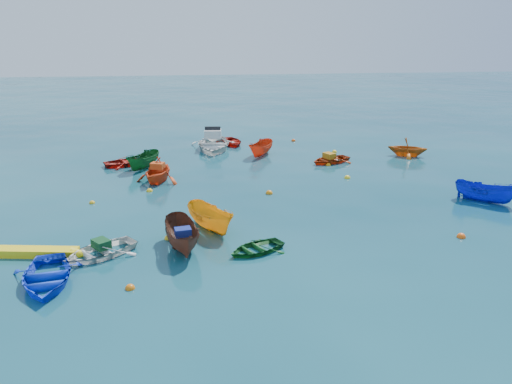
{
  "coord_description": "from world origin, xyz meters",
  "views": [
    {
      "loc": [
        -3.28,
        -19.37,
        8.44
      ],
      "look_at": [
        0.0,
        5.0,
        0.4
      ],
      "focal_mm": 35.0,
      "sensor_mm": 36.0,
      "label": 1
    }
  ],
  "objects": [
    {
      "name": "ground",
      "position": [
        0.0,
        0.0,
        0.0
      ],
      "size": [
        160.0,
        160.0,
        0.0
      ],
      "primitive_type": "plane",
      "color": "#0A3749",
      "rests_on": "ground"
    },
    {
      "name": "dinghy_blue_sw",
      "position": [
        -8.45,
        -2.98,
        0.0
      ],
      "size": [
        3.01,
        3.81,
        0.71
      ],
      "primitive_type": "imported",
      "rotation": [
        0.0,
        0.0,
        0.17
      ],
      "color": "#1135D5",
      "rests_on": "ground"
    },
    {
      "name": "dinghy_white_near",
      "position": [
        -6.97,
        -0.93,
        0.0
      ],
      "size": [
        3.62,
        3.46,
        0.61
      ],
      "primitive_type": "imported",
      "rotation": [
        0.0,
        0.0,
        -0.92
      ],
      "color": "silver",
      "rests_on": "ground"
    },
    {
      "name": "sampan_brown_mid",
      "position": [
        -3.74,
        -0.72,
        0.0
      ],
      "size": [
        1.77,
        3.49,
        1.29
      ],
      "primitive_type": "imported",
      "rotation": [
        0.0,
        0.0,
        0.16
      ],
      "color": "#4F2A1C",
      "rests_on": "ground"
    },
    {
      "name": "dinghy_orange_w",
      "position": [
        -5.21,
        8.87,
        0.0
      ],
      "size": [
        3.39,
        3.63,
        1.55
      ],
      "primitive_type": "imported",
      "rotation": [
        0.0,
        0.0,
        -0.35
      ],
      "color": "red",
      "rests_on": "ground"
    },
    {
      "name": "sampan_yellow_mid",
      "position": [
        -2.53,
        1.14,
        0.0
      ],
      "size": [
        2.56,
        3.37,
        1.23
      ],
      "primitive_type": "imported",
      "rotation": [
        0.0,
        0.0,
        0.49
      ],
      "color": "#F7A015",
      "rests_on": "ground"
    },
    {
      "name": "dinghy_green_e",
      "position": [
        -0.86,
        -1.37,
        0.0
      ],
      "size": [
        2.9,
        2.6,
        0.49
      ],
      "primitive_type": "imported",
      "rotation": [
        0.0,
        0.0,
        -1.1
      ],
      "color": "#13511E",
      "rests_on": "ground"
    },
    {
      "name": "dinghy_red_nw",
      "position": [
        -7.4,
        12.97,
        0.0
      ],
      "size": [
        3.49,
        2.99,
        0.61
      ],
      "primitive_type": "imported",
      "rotation": [
        0.0,
        0.0,
        1.92
      ],
      "color": "#A0160D",
      "rests_on": "ground"
    },
    {
      "name": "sampan_orange_n",
      "position": [
        1.62,
        14.35,
        0.0
      ],
      "size": [
        2.55,
        3.18,
        1.17
      ],
      "primitive_type": "imported",
      "rotation": [
        0.0,
        0.0,
        -0.55
      ],
      "color": "red",
      "rests_on": "ground"
    },
    {
      "name": "dinghy_red_ne",
      "position": [
        5.9,
        11.82,
        0.0
      ],
      "size": [
        3.45,
        3.06,
        0.59
      ],
      "primitive_type": "imported",
      "rotation": [
        0.0,
        0.0,
        -1.13
      ],
      "color": "#A8310E",
      "rests_on": "ground"
    },
    {
      "name": "sampan_blue_far",
      "position": [
        11.59,
        3.08,
        0.0
      ],
      "size": [
        3.02,
        2.85,
        1.17
      ],
      "primitive_type": "imported",
      "rotation": [
        0.0,
        0.0,
        0.85
      ],
      "color": "#0E1CB8",
      "rests_on": "ground"
    },
    {
      "name": "dinghy_red_far",
      "position": [
        -0.13,
        18.18,
        0.0
      ],
      "size": [
        2.63,
        3.28,
        0.61
      ],
      "primitive_type": "imported",
      "rotation": [
        0.0,
        0.0,
        0.2
      ],
      "color": "#B3190E",
      "rests_on": "ground"
    },
    {
      "name": "dinghy_orange_far",
      "position": [
        11.72,
        12.88,
        0.0
      ],
      "size": [
        3.33,
        3.14,
        1.38
      ],
      "primitive_type": "imported",
      "rotation": [
        0.0,
        0.0,
        1.15
      ],
      "color": "#BE5911",
      "rests_on": "ground"
    },
    {
      "name": "sampan_green_far",
      "position": [
        -6.27,
        11.93,
        0.0
      ],
      "size": [
        2.56,
        3.21,
        1.18
      ],
      "primitive_type": "imported",
      "rotation": [
        0.0,
        0.0,
        -0.54
      ],
      "color": "#12501D",
      "rests_on": "ground"
    },
    {
      "name": "kayak_yellow",
      "position": [
        -9.47,
        -0.6,
        0.0
      ],
      "size": [
        4.09,
        1.27,
        0.41
      ],
      "primitive_type": null,
      "rotation": [
        0.0,
        0.0,
        1.4
      ],
      "color": "yellow",
      "rests_on": "ground"
    },
    {
      "name": "motorboat_white",
      "position": [
        -1.62,
        16.64,
        0.0
      ],
      "size": [
        3.97,
        5.22,
        1.62
      ],
      "primitive_type": "imported",
      "rotation": [
        0.0,
        0.0,
        -0.1
      ],
      "color": "silver",
      "rests_on": "ground"
    },
    {
      "name": "tarp_green_a",
      "position": [
        -6.89,
        -0.87,
        0.47
      ],
      "size": [
        0.84,
        0.88,
        0.34
      ],
      "primitive_type": "cube",
      "rotation": [
        0.0,
        0.0,
        -0.92
      ],
      "color": "#10431F",
      "rests_on": "dinghy_white_near"
    },
    {
      "name": "tarp_blue_a",
      "position": [
        -3.72,
        -0.87,
        0.8
      ],
      "size": [
        0.7,
        0.58,
        0.31
      ],
      "primitive_type": "cube",
      "rotation": [
        0.0,
        0.0,
        0.16
      ],
      "color": "navy",
      "rests_on": "sampan_brown_mid"
    },
    {
      "name": "tarp_orange_a",
      "position": [
        -5.2,
        8.92,
        0.95
      ],
      "size": [
        0.88,
        0.78,
        0.36
      ],
      "primitive_type": "cube",
      "rotation": [
        0.0,
        0.0,
        -0.35
      ],
      "color": "#D04515",
      "rests_on": "dinghy_orange_w"
    },
    {
      "name": "tarp_orange_b",
      "position": [
        5.8,
        11.78,
        0.48
      ],
      "size": [
        0.84,
        0.93,
        0.37
      ],
      "primitive_type": "cube",
      "rotation": [
        0.0,
        0.0,
        -1.13
      ],
      "color": "#B26F12",
      "rests_on": "dinghy_red_ne"
    },
    {
      "name": "buoy_or_a",
      "position": [
        -5.53,
        -3.77,
        0.0
      ],
      "size": [
        0.34,
        0.34,
        0.34
      ],
      "primitive_type": "sphere",
      "color": "orange",
      "rests_on": "ground"
    },
    {
      "name": "buoy_ye_a",
      "position": [
        -4.37,
        0.38,
        0.0
      ],
      "size": [
        0.35,
        0.35,
        0.35
      ],
      "primitive_type": "sphere",
      "color": "yellow",
      "rests_on": "ground"
    },
    {
      "name": "buoy_or_b",
      "position": [
        8.01,
        -1.13,
        0.0
      ],
      "size": [
        0.38,
        0.38,
        0.38
      ],
      "primitive_type": "sphere",
      "color": "#FC560D",
      "rests_on": "ground"
    },
    {
      "name": "buoy_ye_b",
      "position": [
        -8.37,
        5.48,
        0.0
      ],
      "size": [
        0.3,
        0.3,
        0.3
      ],
      "primitive_type": "sphere",
      "color": "gold",
      "rests_on": "ground"
    },
    {
      "name": "buoy_or_c",
      "position": [
        0.83,
        5.83,
        0.0
      ],
      "size": [
        0.39,
        0.39,
        0.39
      ],
      "primitive_type": "sphere",
      "color": "orange",
      "rests_on": "ground"
    },
    {
      "name": "buoy_ye_c",
      "position": [
        5.9,
        8.11,
        0.0
      ],
      "size": [
        0.37,
        0.37,
        0.37
      ],
      "primitive_type": "sphere",
      "color": "yellow",
      "rests_on": "ground"
    },
    {
      "name": "buoy_or_d",
      "position": [
        5.58,
        11.11,
        0.0
      ],
      "size": [
        0.34,
        0.34,
        0.34
      ],
      "primitive_type": "sphere",
      "color": "orange",
      "rests_on": "ground"
    },
    {
      "name": "buoy_ye_d",
      "position": [
        -5.6,
        7.11,
        0.0
      ],
      "size": [
        0.34,
        0.34,
        0.34
      ],
      "primitive_type": "sphere",
      "color": "yellow",
      "rests_on": "ground"
    },
    {
      "name": "buoy_or_e",
      "position": [
        4.84,
        18.71,
        0.0
      ],
      "size": [
        0.35,
        0.35,
        0.35
      ],
      "primitive_type": "sphere",
      "color": "#DC490B",
      "rests_on": "ground"
    },
    {
      "name": "buoy_ye_e",
      "position": [
        6.99,
        14.56,
        0.0
      ],
      "size": [
        0.36,
        0.36,
        0.36
      ],
      "primitive_type": "sphere",
      "color": "yellow",
      "rests_on": "ground"
    }
  ]
}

